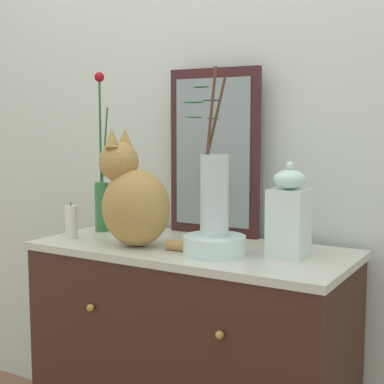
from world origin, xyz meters
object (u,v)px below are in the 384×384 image
vase_slim_green (102,192)px  candle_pillar (71,222)px  sideboard (192,365)px  vase_glass_clear (214,190)px  mirror_leaning (214,153)px  jar_lidded_porcelain (289,214)px  bowl_porcelain (214,245)px  cat_sitting (133,199)px

vase_slim_green → candle_pillar: 0.18m
sideboard → vase_glass_clear: 0.62m
mirror_leaning → candle_pillar: 0.56m
vase_glass_clear → vase_slim_green: bearing=167.2°
mirror_leaning → vase_glass_clear: size_ratio=1.15×
vase_glass_clear → jar_lidded_porcelain: vase_glass_clear is taller
jar_lidded_porcelain → candle_pillar: jar_lidded_porcelain is taller
vase_glass_clear → candle_pillar: 0.57m
bowl_porcelain → vase_slim_green: bearing=167.2°
jar_lidded_porcelain → sideboard: bearing=-175.1°
vase_slim_green → bowl_porcelain: bearing=-12.8°
cat_sitting → vase_glass_clear: 0.29m
bowl_porcelain → jar_lidded_porcelain: (0.20, 0.09, 0.10)m
sideboard → candle_pillar: 0.64m
bowl_porcelain → vase_glass_clear: (-0.00, 0.00, 0.17)m
sideboard → bowl_porcelain: 0.46m
jar_lidded_porcelain → candle_pillar: 0.77m
cat_sitting → candle_pillar: bearing=-177.6°
vase_slim_green → jar_lidded_porcelain: (0.75, -0.03, -0.02)m
bowl_porcelain → jar_lidded_porcelain: bearing=24.8°
mirror_leaning → vase_glass_clear: bearing=-61.4°
cat_sitting → vase_glass_clear: size_ratio=0.87×
mirror_leaning → bowl_porcelain: mirror_leaning is taller
bowl_porcelain → candle_pillar: (-0.55, -0.03, 0.03)m
sideboard → bowl_porcelain: bowl_porcelain is taller
vase_slim_green → sideboard: bearing=-7.7°
vase_slim_green → bowl_porcelain: vase_slim_green is taller
sideboard → vase_glass_clear: size_ratio=2.03×
sideboard → vase_slim_green: 0.70m
mirror_leaning → jar_lidded_porcelain: mirror_leaning is taller
vase_slim_green → candle_pillar: size_ratio=4.61×
mirror_leaning → vase_slim_green: size_ratio=1.01×
sideboard → bowl_porcelain: (0.12, -0.07, 0.44)m
sideboard → bowl_porcelain: bearing=-29.1°
bowl_porcelain → jar_lidded_porcelain: jar_lidded_porcelain is taller
sideboard → cat_sitting: size_ratio=2.33×
bowl_porcelain → candle_pillar: bearing=-176.4°
cat_sitting → bowl_porcelain: 0.32m
vase_slim_green → bowl_porcelain: 0.57m
vase_glass_clear → jar_lidded_porcelain: (0.21, 0.09, -0.07)m
jar_lidded_porcelain → vase_glass_clear: bearing=-155.8°
vase_glass_clear → candle_pillar: (-0.55, -0.04, -0.14)m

